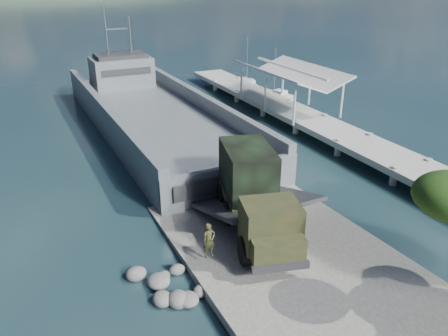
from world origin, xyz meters
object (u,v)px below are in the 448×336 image
at_px(landing_craft, 154,120).
at_px(sailboat_near, 275,95).
at_px(military_truck, 254,193).
at_px(soldier, 209,247).
at_px(pier, 294,107).
at_px(sailboat_far, 247,84).

height_order(landing_craft, sailboat_near, landing_craft).
distance_m(military_truck, soldier, 4.28).
distance_m(pier, sailboat_near, 9.69).
bearing_deg(military_truck, landing_craft, 103.47).
bearing_deg(military_truck, pier, 64.72).
height_order(pier, military_truck, pier).
distance_m(soldier, sailboat_far, 38.93).
height_order(landing_craft, sailboat_far, landing_craft).
distance_m(pier, military_truck, 21.00).
xyz_separation_m(military_truck, soldier, (-3.58, -2.03, -1.17)).
bearing_deg(pier, sailboat_far, 78.97).
xyz_separation_m(pier, soldier, (-17.00, -18.14, -0.20)).
bearing_deg(sailboat_near, landing_craft, -179.26).
distance_m(sailboat_near, sailboat_far, 6.27).
distance_m(landing_craft, military_truck, 19.90).
height_order(sailboat_near, sailboat_far, sailboat_far).
bearing_deg(sailboat_far, pier, -89.59).
xyz_separation_m(landing_craft, sailboat_near, (16.43, 5.28, -0.61)).
height_order(soldier, sailboat_near, sailboat_near).
bearing_deg(sailboat_near, soldier, -143.96).
bearing_deg(sailboat_far, military_truck, -106.16).
bearing_deg(landing_craft, military_truck, -92.20).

